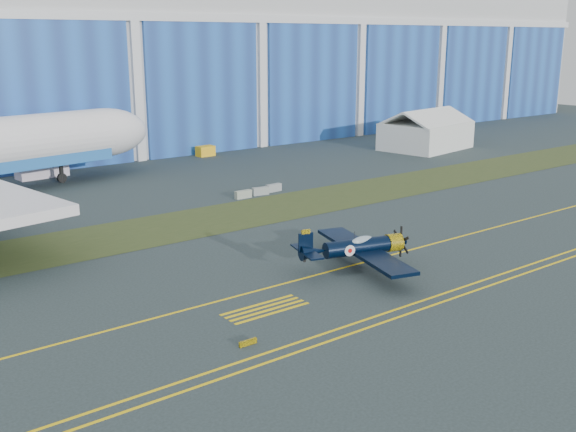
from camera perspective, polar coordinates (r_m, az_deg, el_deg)
ground at (r=62.60m, az=7.27°, el=-1.67°), size 260.00×260.00×0.00m
grass_median at (r=72.86m, az=-0.42°, el=0.83°), size 260.00×10.00×0.02m
hangar at (r=122.04m, az=-17.31°, el=12.93°), size 220.00×45.70×30.00m
taxiway_centreline at (r=59.30m, az=10.64°, el=-2.75°), size 200.00×0.20×0.02m
edge_line_near at (r=53.77m, az=18.14°, el=-5.11°), size 80.00×0.20×0.02m
edge_line_far at (r=54.30m, az=17.28°, el=-4.84°), size 80.00×0.20×0.02m
hold_short_ladder at (r=45.78m, az=-1.95°, el=-7.86°), size 6.00×2.40×0.02m
guard_board_left at (r=40.72m, az=-3.41°, el=-10.64°), size 1.20×0.15×0.35m
warbird at (r=52.91m, az=5.90°, el=-2.62°), size 13.34×14.84×3.72m
tent at (r=112.96m, az=11.61°, el=7.23°), size 15.66×12.59×6.55m
shipping_container at (r=93.68m, az=-20.13°, el=3.92°), size 6.57×3.13×2.75m
tug at (r=104.99m, az=-7.01°, el=5.49°), size 2.79×1.85×1.57m
gse_box at (r=128.74m, az=9.16°, el=7.16°), size 3.16×2.24×1.71m
barrier_a at (r=76.68m, az=-3.81°, el=1.84°), size 2.00×0.60×0.90m
barrier_b at (r=78.22m, az=-2.35°, el=2.12°), size 2.07×0.89×0.90m
barrier_c at (r=79.90m, az=-1.22°, el=2.40°), size 2.04×0.74×0.90m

